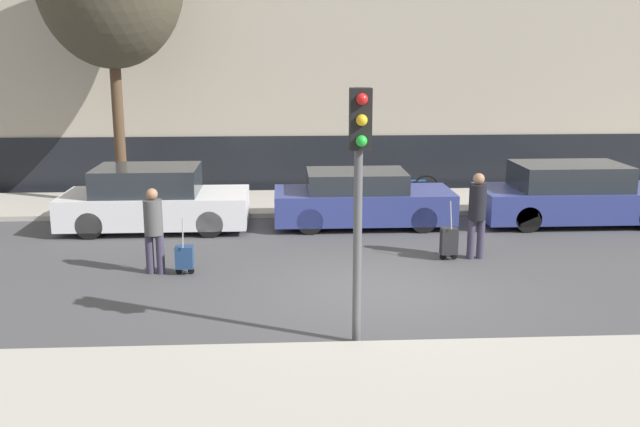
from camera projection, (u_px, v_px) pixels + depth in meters
ground_plane at (377, 289)px, 12.33m from camera, size 80.00×80.00×0.00m
sidewalk_near at (418, 385)px, 8.67m from camera, size 28.00×2.50×0.12m
sidewalk_far at (342, 202)px, 19.13m from camera, size 28.00×3.00×0.12m
parked_car_0 at (154, 200)px, 16.41m from camera, size 4.22×1.92×1.45m
parked_car_1 at (362, 200)px, 16.74m from camera, size 4.16×1.74×1.30m
parked_car_2 at (573, 195)px, 16.99m from camera, size 4.60×1.89×1.43m
pedestrian_left at (154, 226)px, 13.02m from camera, size 0.35×0.34×1.61m
trolley_left at (184, 257)px, 13.11m from camera, size 0.34×0.29×1.07m
pedestrian_right at (477, 210)px, 13.96m from camera, size 0.35×0.34×1.72m
trolley_right at (449, 241)px, 14.02m from camera, size 0.34×0.29×1.18m
traffic_light at (359, 165)px, 9.43m from camera, size 0.28×0.47×3.57m
parked_bicycle at (407, 188)px, 18.86m from camera, size 1.77×0.06×0.96m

